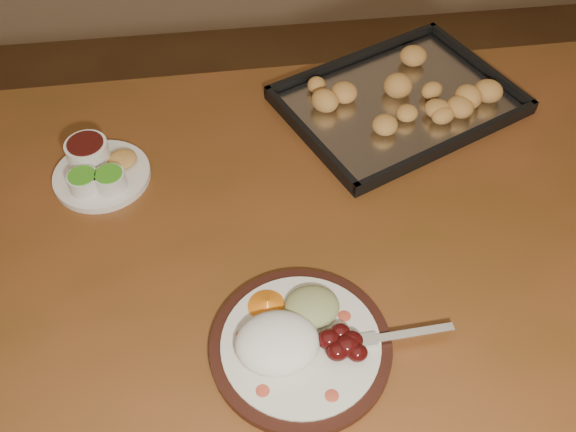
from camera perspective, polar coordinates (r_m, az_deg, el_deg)
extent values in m
cube|color=brown|center=(1.05, 0.99, -2.61)|extent=(1.51, 0.92, 0.04)
cylinder|color=#432814|center=(1.76, 21.32, 2.28)|extent=(0.07, 0.07, 0.71)
cylinder|color=black|center=(0.92, 1.14, -11.55)|extent=(0.26, 0.26, 0.02)
cylinder|color=silver|center=(0.91, 1.15, -11.30)|extent=(0.22, 0.22, 0.01)
ellipsoid|color=#B7422C|center=(0.88, -2.27, -15.26)|extent=(0.02, 0.02, 0.00)
ellipsoid|color=#B7422C|center=(0.87, 3.91, -15.65)|extent=(0.02, 0.02, 0.00)
ellipsoid|color=#B7422C|center=(0.93, 5.04, -8.85)|extent=(0.02, 0.02, 0.00)
ellipsoid|color=#B7422C|center=(0.92, -4.08, -10.51)|extent=(0.02, 0.02, 0.00)
ellipsoid|color=white|center=(0.89, -0.97, -11.21)|extent=(0.12, 0.11, 0.05)
ellipsoid|color=#4D0B0B|center=(0.89, 4.42, -11.88)|extent=(0.03, 0.03, 0.02)
ellipsoid|color=#4D0B0B|center=(0.90, 5.64, -10.97)|extent=(0.03, 0.03, 0.02)
ellipsoid|color=#4D0B0B|center=(0.90, 4.66, -10.26)|extent=(0.03, 0.03, 0.02)
ellipsoid|color=#4D0B0B|center=(0.89, 6.19, -12.00)|extent=(0.03, 0.03, 0.02)
ellipsoid|color=#4D0B0B|center=(0.90, 3.65, -10.87)|extent=(0.03, 0.03, 0.02)
ellipsoid|color=#4D0B0B|center=(0.89, 5.28, -11.43)|extent=(0.03, 0.03, 0.02)
ellipsoid|color=tan|center=(0.93, 2.15, -8.05)|extent=(0.08, 0.08, 0.03)
cone|color=orange|center=(0.93, -1.85, -7.83)|extent=(0.07, 0.08, 0.02)
cube|color=white|center=(0.93, 10.91, -10.20)|extent=(0.12, 0.02, 0.00)
cube|color=white|center=(0.91, 6.91, -10.89)|extent=(0.03, 0.02, 0.00)
cylinder|color=white|center=(0.90, 5.69, -11.60)|extent=(0.03, 0.00, 0.00)
cylinder|color=white|center=(0.91, 5.60, -11.29)|extent=(0.03, 0.00, 0.00)
cylinder|color=white|center=(0.91, 5.52, -10.98)|extent=(0.03, 0.00, 0.00)
cylinder|color=white|center=(0.91, 5.43, -10.67)|extent=(0.03, 0.00, 0.00)
cylinder|color=silver|center=(1.16, -16.20, 3.47)|extent=(0.17, 0.17, 0.01)
cylinder|color=silver|center=(1.13, -17.67, 2.88)|extent=(0.05, 0.05, 0.03)
cylinder|color=#3F991E|center=(1.12, -17.86, 3.43)|extent=(0.05, 0.05, 0.00)
cylinder|color=silver|center=(1.12, -15.50, 3.06)|extent=(0.05, 0.05, 0.03)
cylinder|color=#3F991E|center=(1.11, -15.66, 3.61)|extent=(0.05, 0.05, 0.00)
cylinder|color=white|center=(1.17, -17.36, 5.41)|extent=(0.07, 0.07, 0.04)
cylinder|color=#380C0A|center=(1.16, -17.59, 6.14)|extent=(0.06, 0.06, 0.00)
ellipsoid|color=#C68F46|center=(1.16, -14.50, 4.94)|extent=(0.05, 0.05, 0.02)
cube|color=black|center=(1.28, 9.76, 9.76)|extent=(0.51, 0.45, 0.01)
cube|color=black|center=(1.36, 5.91, 13.78)|extent=(0.39, 0.18, 0.02)
cube|color=black|center=(1.19, 14.24, 6.16)|extent=(0.39, 0.18, 0.02)
cube|color=black|center=(1.39, 16.66, 12.76)|extent=(0.14, 0.29, 0.02)
cube|color=black|center=(1.17, 1.90, 7.08)|extent=(0.14, 0.29, 0.02)
cube|color=silver|center=(1.27, 9.80, 9.95)|extent=(0.47, 0.42, 0.00)
ellipsoid|color=#D88F4B|center=(1.29, 11.77, 11.28)|extent=(0.05, 0.04, 0.03)
ellipsoid|color=#D88F4B|center=(1.34, 12.50, 12.59)|extent=(0.06, 0.06, 0.03)
ellipsoid|color=#D88F4B|center=(1.33, 9.26, 12.98)|extent=(0.06, 0.06, 0.03)
ellipsoid|color=#D88F4B|center=(1.30, 9.07, 12.06)|extent=(0.05, 0.05, 0.03)
ellipsoid|color=#D88F4B|center=(1.29, 6.70, 11.98)|extent=(0.06, 0.06, 0.03)
ellipsoid|color=#D88F4B|center=(1.26, 7.78, 10.67)|extent=(0.06, 0.06, 0.03)
ellipsoid|color=#D88F4B|center=(1.22, 5.40, 9.43)|extent=(0.06, 0.05, 0.03)
ellipsoid|color=#D88F4B|center=(1.21, 7.93, 8.99)|extent=(0.06, 0.05, 0.03)
ellipsoid|color=#D88F4B|center=(1.19, 7.18, 8.23)|extent=(0.06, 0.06, 0.03)
ellipsoid|color=#D88F4B|center=(1.20, 10.85, 8.14)|extent=(0.06, 0.06, 0.03)
ellipsoid|color=#D88F4B|center=(1.25, 11.19, 9.72)|extent=(0.05, 0.05, 0.03)
ellipsoid|color=#D88F4B|center=(1.27, 13.68, 10.07)|extent=(0.06, 0.06, 0.03)
ellipsoid|color=#D88F4B|center=(1.27, 13.40, 10.34)|extent=(0.06, 0.06, 0.03)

